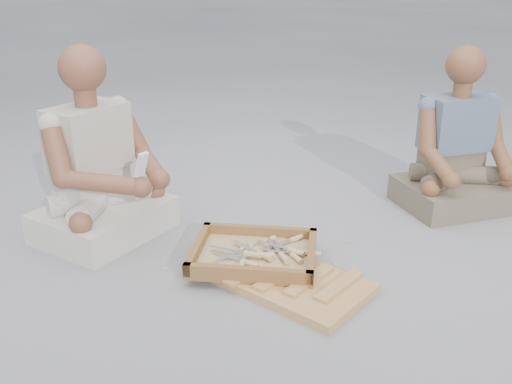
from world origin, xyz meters
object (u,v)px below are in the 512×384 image
(craftsman, at_px, (99,174))
(carved_panel, at_px, (295,284))
(tool_tray, at_px, (254,255))
(companion, at_px, (457,156))

(craftsman, bearing_deg, carved_panel, 93.18)
(tool_tray, bearing_deg, carved_panel, -26.57)
(carved_panel, height_order, companion, companion)
(craftsman, bearing_deg, companion, 133.82)
(tool_tray, height_order, craftsman, craftsman)
(carved_panel, distance_m, tool_tray, 0.23)
(tool_tray, bearing_deg, craftsman, 173.76)
(carved_panel, distance_m, craftsman, 1.01)
(carved_panel, height_order, tool_tray, tool_tray)
(companion, bearing_deg, craftsman, -6.61)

